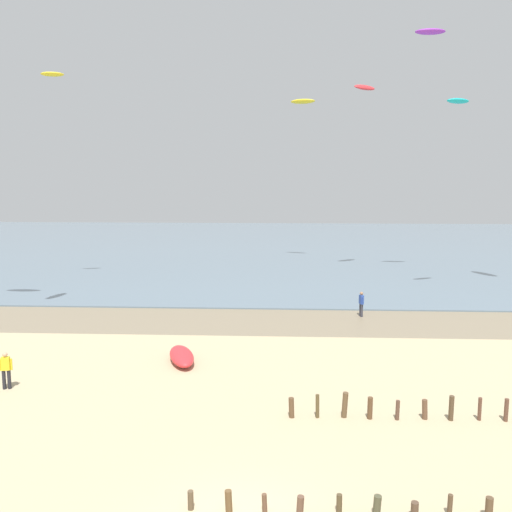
{
  "coord_description": "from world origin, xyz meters",
  "views": [
    {
      "loc": [
        1.19,
        -13.98,
        9.58
      ],
      "look_at": [
        -0.03,
        11.36,
        5.88
      ],
      "focal_mm": 39.69,
      "sensor_mm": 36.0,
      "label": 1
    }
  ],
  "objects_px": {
    "grounded_kite": "(182,356)",
    "kite_aloft_0": "(365,87)",
    "kite_aloft_1": "(430,32)",
    "kite_aloft_8": "(303,101)",
    "person_left_flank": "(361,303)",
    "person_nearest_camera": "(6,369)",
    "kite_aloft_2": "(458,101)",
    "kite_aloft_7": "(52,74)"
  },
  "relations": [
    {
      "from": "kite_aloft_0",
      "to": "person_left_flank",
      "type": "bearing_deg",
      "value": -134.08
    },
    {
      "from": "kite_aloft_1",
      "to": "kite_aloft_7",
      "type": "relative_size",
      "value": 1.41
    },
    {
      "from": "kite_aloft_2",
      "to": "kite_aloft_7",
      "type": "distance_m",
      "value": 32.23
    },
    {
      "from": "person_nearest_camera",
      "to": "kite_aloft_2",
      "type": "bearing_deg",
      "value": 38.97
    },
    {
      "from": "kite_aloft_2",
      "to": "grounded_kite",
      "type": "bearing_deg",
      "value": 15.42
    },
    {
      "from": "kite_aloft_0",
      "to": "person_nearest_camera",
      "type": "bearing_deg",
      "value": -160.09
    },
    {
      "from": "kite_aloft_1",
      "to": "person_nearest_camera",
      "type": "bearing_deg",
      "value": -131.57
    },
    {
      "from": "kite_aloft_7",
      "to": "grounded_kite",
      "type": "bearing_deg",
      "value": 109.57
    },
    {
      "from": "kite_aloft_2",
      "to": "kite_aloft_8",
      "type": "bearing_deg",
      "value": -81.64
    },
    {
      "from": "person_nearest_camera",
      "to": "kite_aloft_1",
      "type": "xyz_separation_m",
      "value": [
        24.8,
        27.48,
        20.69
      ]
    },
    {
      "from": "person_nearest_camera",
      "to": "kite_aloft_0",
      "type": "distance_m",
      "value": 39.58
    },
    {
      "from": "kite_aloft_1",
      "to": "kite_aloft_8",
      "type": "relative_size",
      "value": 1.0
    },
    {
      "from": "person_left_flank",
      "to": "kite_aloft_7",
      "type": "bearing_deg",
      "value": 158.71
    },
    {
      "from": "kite_aloft_1",
      "to": "kite_aloft_8",
      "type": "distance_m",
      "value": 14.43
    },
    {
      "from": "person_left_flank",
      "to": "kite_aloft_1",
      "type": "xyz_separation_m",
      "value": [
        7.14,
        13.61,
        20.69
      ]
    },
    {
      "from": "kite_aloft_1",
      "to": "kite_aloft_2",
      "type": "height_order",
      "value": "kite_aloft_1"
    },
    {
      "from": "person_left_flank",
      "to": "grounded_kite",
      "type": "bearing_deg",
      "value": -136.59
    },
    {
      "from": "person_nearest_camera",
      "to": "kite_aloft_7",
      "type": "xyz_separation_m",
      "value": [
        -6.62,
        23.32,
        16.73
      ]
    },
    {
      "from": "kite_aloft_7",
      "to": "kite_aloft_1",
      "type": "bearing_deg",
      "value": 171.57
    },
    {
      "from": "grounded_kite",
      "to": "kite_aloft_0",
      "type": "distance_m",
      "value": 33.63
    },
    {
      "from": "kite_aloft_0",
      "to": "kite_aloft_1",
      "type": "relative_size",
      "value": 0.97
    },
    {
      "from": "grounded_kite",
      "to": "kite_aloft_8",
      "type": "relative_size",
      "value": 1.25
    },
    {
      "from": "kite_aloft_0",
      "to": "kite_aloft_7",
      "type": "bearing_deg",
      "value": 157.57
    },
    {
      "from": "kite_aloft_2",
      "to": "person_left_flank",
      "type": "bearing_deg",
      "value": 13.9
    },
    {
      "from": "kite_aloft_0",
      "to": "kite_aloft_7",
      "type": "xyz_separation_m",
      "value": [
        -26.34,
        -6.78,
        0.25
      ]
    },
    {
      "from": "kite_aloft_2",
      "to": "kite_aloft_7",
      "type": "xyz_separation_m",
      "value": [
        -32.0,
        2.79,
        2.66
      ]
    },
    {
      "from": "person_nearest_camera",
      "to": "grounded_kite",
      "type": "height_order",
      "value": "person_nearest_camera"
    },
    {
      "from": "kite_aloft_0",
      "to": "kite_aloft_8",
      "type": "height_order",
      "value": "kite_aloft_0"
    },
    {
      "from": "kite_aloft_2",
      "to": "kite_aloft_8",
      "type": "xyz_separation_m",
      "value": [
        -11.09,
        15.68,
        1.96
      ]
    },
    {
      "from": "person_left_flank",
      "to": "kite_aloft_1",
      "type": "relative_size",
      "value": 0.66
    },
    {
      "from": "person_left_flank",
      "to": "kite_aloft_0",
      "type": "bearing_deg",
      "value": 82.78
    },
    {
      "from": "person_nearest_camera",
      "to": "grounded_kite",
      "type": "bearing_deg",
      "value": 28.85
    },
    {
      "from": "person_nearest_camera",
      "to": "grounded_kite",
      "type": "distance_m",
      "value": 8.24
    },
    {
      "from": "kite_aloft_1",
      "to": "kite_aloft_2",
      "type": "relative_size",
      "value": 1.25
    },
    {
      "from": "kite_aloft_2",
      "to": "kite_aloft_7",
      "type": "relative_size",
      "value": 1.13
    },
    {
      "from": "grounded_kite",
      "to": "kite_aloft_8",
      "type": "xyz_separation_m",
      "value": [
        7.09,
        32.24,
        16.62
      ]
    },
    {
      "from": "grounded_kite",
      "to": "kite_aloft_7",
      "type": "relative_size",
      "value": 1.76
    },
    {
      "from": "grounded_kite",
      "to": "kite_aloft_1",
      "type": "height_order",
      "value": "kite_aloft_1"
    },
    {
      "from": "person_left_flank",
      "to": "grounded_kite",
      "type": "xyz_separation_m",
      "value": [
        -10.46,
        -9.89,
        -0.59
      ]
    },
    {
      "from": "kite_aloft_1",
      "to": "kite_aloft_7",
      "type": "xyz_separation_m",
      "value": [
        -31.42,
        -4.15,
        -3.96
      ]
    },
    {
      "from": "person_nearest_camera",
      "to": "kite_aloft_8",
      "type": "xyz_separation_m",
      "value": [
        14.29,
        36.21,
        16.03
      ]
    },
    {
      "from": "person_nearest_camera",
      "to": "grounded_kite",
      "type": "relative_size",
      "value": 0.53
    }
  ]
}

